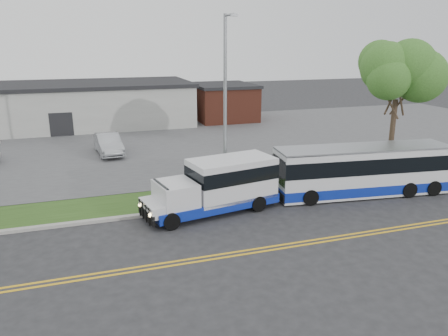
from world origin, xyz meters
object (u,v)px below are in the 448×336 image
object	(u,v)px
shuttle_bus	(220,184)
tree_east	(398,77)
parked_car_a	(109,144)
transit_bus	(362,170)
streetlight_near	(226,101)

from	to	relation	value
shuttle_bus	tree_east	bearing A→B (deg)	0.39
shuttle_bus	parked_car_a	bearing A→B (deg)	98.40
transit_bus	parked_car_a	bearing A→B (deg)	139.92
tree_east	streetlight_near	world-z (taller)	streetlight_near
parked_car_a	tree_east	bearing A→B (deg)	-38.83
streetlight_near	transit_bus	distance (m)	8.52
tree_east	transit_bus	world-z (taller)	tree_east
shuttle_bus	transit_bus	bearing A→B (deg)	-11.22
transit_bus	parked_car_a	xyz separation A→B (m)	(-12.79, 13.42, -0.51)
shuttle_bus	parked_car_a	size ratio (longest dim) A/B	1.53
shuttle_bus	parked_car_a	distance (m)	14.06
parked_car_a	streetlight_near	bearing A→B (deg)	-69.15
tree_east	transit_bus	xyz separation A→B (m)	(-3.70, -2.40, -4.82)
streetlight_near	parked_car_a	distance (m)	13.29
streetlight_near	shuttle_bus	xyz separation A→B (m)	(-0.97, -2.01, -3.83)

